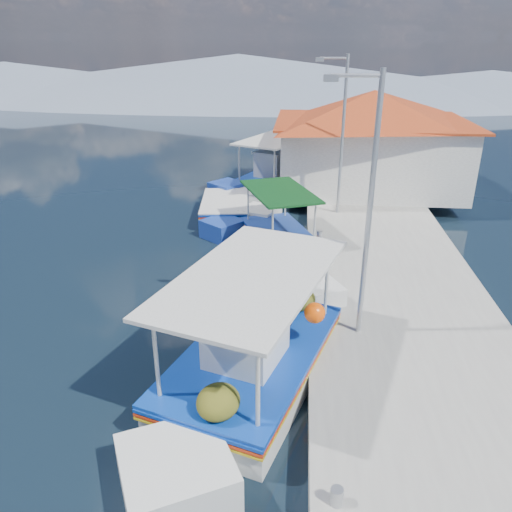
{
  "coord_description": "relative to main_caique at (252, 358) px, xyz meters",
  "views": [
    {
      "loc": [
        3.08,
        -8.57,
        7.04
      ],
      "look_at": [
        1.88,
        4.47,
        1.3
      ],
      "focal_mm": 35.11,
      "sensor_mm": 36.0,
      "label": 1
    }
  ],
  "objects": [
    {
      "name": "ground",
      "position": [
        -2.15,
        -0.56,
        -0.57
      ],
      "size": [
        160.0,
        160.0,
        0.0
      ],
      "primitive_type": "plane",
      "color": "black",
      "rests_on": "ground"
    },
    {
      "name": "quay",
      "position": [
        3.75,
        5.44,
        -0.32
      ],
      "size": [
        5.0,
        44.0,
        0.5
      ],
      "primitive_type": "cube",
      "color": "#A4A29A",
      "rests_on": "ground"
    },
    {
      "name": "bollards",
      "position": [
        1.65,
        4.69,
        0.08
      ],
      "size": [
        0.2,
        17.2,
        0.3
      ],
      "color": "#A5A8AD",
      "rests_on": "quay"
    },
    {
      "name": "main_caique",
      "position": [
        0.0,
        0.0,
        0.0
      ],
      "size": [
        4.4,
        8.55,
        2.96
      ],
      "rotation": [
        0.0,
        0.0,
        0.31
      ],
      "color": "silver",
      "rests_on": "ground"
    },
    {
      "name": "caique_green_canopy",
      "position": [
        0.24,
        7.74,
        -0.21
      ],
      "size": [
        3.43,
        5.94,
        2.4
      ],
      "rotation": [
        0.0,
        0.0,
        -0.38
      ],
      "color": "silver",
      "rests_on": "ground"
    },
    {
      "name": "caique_blue_hull",
      "position": [
        -2.21,
        10.9,
        -0.26
      ],
      "size": [
        2.34,
        6.46,
        1.16
      ],
      "rotation": [
        0.0,
        0.0,
        -0.1
      ],
      "color": "#193897",
      "rests_on": "ground"
    },
    {
      "name": "caique_far",
      "position": [
        -0.39,
        15.22,
        -0.04
      ],
      "size": [
        4.51,
        7.42,
        2.85
      ],
      "rotation": [
        0.0,
        0.0,
        0.42
      ],
      "color": "silver",
      "rests_on": "ground"
    },
    {
      "name": "harbor_building",
      "position": [
        4.04,
        14.44,
        2.21
      ],
      "size": [
        10.49,
        10.49,
        4.4
      ],
      "color": "white",
      "rests_on": "quay"
    },
    {
      "name": "lamp_post_near",
      "position": [
        2.35,
        1.44,
        3.28
      ],
      "size": [
        1.21,
        0.14,
        6.0
      ],
      "color": "#A5A8AD",
      "rests_on": "quay"
    },
    {
      "name": "lamp_post_far",
      "position": [
        2.35,
        10.44,
        3.28
      ],
      "size": [
        1.21,
        0.14,
        6.0
      ],
      "color": "#A5A8AD",
      "rests_on": "quay"
    },
    {
      "name": "mountain_ridge",
      "position": [
        4.39,
        55.44,
        1.47
      ],
      "size": [
        171.4,
        96.0,
        5.5
      ],
      "color": "slate",
      "rests_on": "ground"
    }
  ]
}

